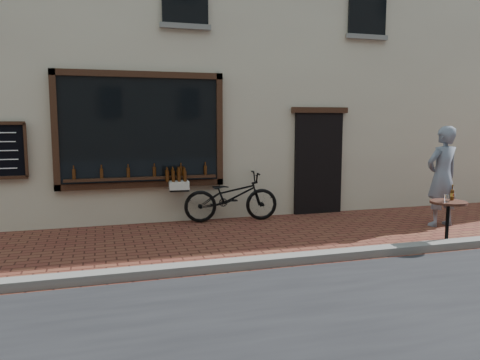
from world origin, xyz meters
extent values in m
plane|color=#5E281E|center=(0.00, 0.00, 0.00)|extent=(90.00, 90.00, 0.00)
cube|color=slate|center=(0.00, 0.20, 0.06)|extent=(90.00, 0.25, 0.12)
cube|color=beige|center=(0.00, 6.50, 5.00)|extent=(28.00, 6.00, 10.00)
cube|color=black|center=(-1.90, 3.45, 1.85)|extent=(3.00, 0.06, 2.00)
cube|color=black|center=(-1.90, 3.43, 2.91)|extent=(3.24, 0.10, 0.12)
cube|color=black|center=(-1.90, 3.43, 0.79)|extent=(3.24, 0.10, 0.12)
cube|color=black|center=(-3.46, 3.43, 1.85)|extent=(0.12, 0.10, 2.24)
cube|color=black|center=(-0.34, 3.43, 1.85)|extent=(0.12, 0.10, 2.24)
cube|color=black|center=(-1.90, 3.38, 0.92)|extent=(2.90, 0.16, 0.05)
cube|color=black|center=(1.90, 3.46, 1.10)|extent=(1.10, 0.10, 2.20)
cube|color=black|center=(1.90, 3.43, 2.26)|extent=(1.30, 0.10, 0.12)
cube|color=black|center=(-4.30, 3.44, 1.50)|extent=(0.62, 0.04, 0.92)
cylinder|color=#3D1C07|center=(-3.15, 3.38, 1.04)|extent=(0.06, 0.06, 0.19)
cylinder|color=#3D1C07|center=(-2.65, 3.38, 1.04)|extent=(0.06, 0.06, 0.19)
cylinder|color=#3D1C07|center=(-2.15, 3.38, 1.04)|extent=(0.06, 0.06, 0.19)
cylinder|color=#3D1C07|center=(-1.65, 3.38, 1.04)|extent=(0.06, 0.06, 0.19)
cylinder|color=#3D1C07|center=(-1.15, 3.38, 1.04)|extent=(0.06, 0.06, 0.19)
cylinder|color=#3D1C07|center=(-0.65, 3.38, 1.04)|extent=(0.06, 0.06, 0.19)
cube|color=black|center=(3.00, 3.46, 4.60)|extent=(0.90, 0.06, 1.40)
imported|color=black|center=(-0.16, 3.20, 0.50)|extent=(1.96, 0.83, 1.00)
cube|color=black|center=(-1.21, 3.29, 0.69)|extent=(0.42, 0.56, 0.03)
cube|color=silver|center=(-1.21, 3.29, 0.78)|extent=(0.43, 0.59, 0.16)
cylinder|color=#3D1C07|center=(-1.12, 3.08, 0.97)|extent=(0.06, 0.06, 0.21)
cylinder|color=#3D1C07|center=(-1.23, 3.09, 0.97)|extent=(0.06, 0.06, 0.21)
cylinder|color=#3D1C07|center=(-1.34, 3.10, 0.97)|extent=(0.06, 0.06, 0.21)
cylinder|color=#3D1C07|center=(-1.45, 3.11, 0.97)|extent=(0.06, 0.06, 0.21)
cylinder|color=#3D1C07|center=(-1.11, 3.22, 0.97)|extent=(0.06, 0.06, 0.21)
cylinder|color=#3D1C07|center=(-1.22, 3.23, 0.97)|extent=(0.06, 0.06, 0.21)
cylinder|color=#3D1C07|center=(-1.33, 3.24, 0.97)|extent=(0.06, 0.06, 0.21)
cylinder|color=#3D1C07|center=(-1.44, 3.25, 0.97)|extent=(0.06, 0.06, 0.21)
cylinder|color=#3D1C07|center=(-1.10, 3.35, 0.97)|extent=(0.06, 0.06, 0.21)
cylinder|color=#3D1C07|center=(-1.21, 3.36, 0.97)|extent=(0.06, 0.06, 0.21)
cylinder|color=#3D1C07|center=(-1.32, 3.37, 0.97)|extent=(0.06, 0.06, 0.21)
cylinder|color=#3D1C07|center=(-1.43, 3.38, 0.97)|extent=(0.06, 0.06, 0.21)
cylinder|color=#3D1C07|center=(-1.08, 3.48, 0.97)|extent=(0.06, 0.06, 0.21)
cylinder|color=#3D1C07|center=(-1.19, 3.49, 0.97)|extent=(0.06, 0.06, 0.21)
cylinder|color=black|center=(2.70, 0.35, 0.01)|extent=(0.42, 0.42, 0.03)
cylinder|color=black|center=(2.70, 0.35, 0.36)|extent=(0.06, 0.06, 0.67)
cylinder|color=black|center=(2.70, 0.35, 0.72)|extent=(0.58, 0.58, 0.04)
cylinder|color=gold|center=(2.81, 0.41, 0.83)|extent=(0.06, 0.06, 0.06)
cylinder|color=white|center=(2.60, 0.28, 0.80)|extent=(0.07, 0.07, 0.12)
imported|color=slate|center=(3.62, 1.61, 0.97)|extent=(0.75, 0.53, 1.93)
camera|label=1|loc=(-2.69, -5.81, 2.03)|focal=35.00mm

